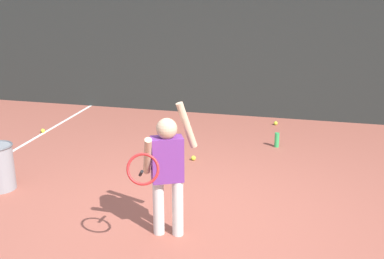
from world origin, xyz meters
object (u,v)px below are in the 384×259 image
tennis_player (166,167)px  tennis_ball_4 (43,131)px  tennis_ball_0 (193,158)px  tennis_ball_2 (276,123)px  water_bottle (277,140)px

tennis_player → tennis_ball_4: 4.01m
tennis_player → tennis_ball_0: size_ratio=20.46×
tennis_ball_2 → water_bottle: bearing=-85.2°
water_bottle → tennis_ball_2: water_bottle is taller
tennis_player → tennis_ball_0: bearing=71.0°
water_bottle → tennis_ball_0: 1.38m
tennis_ball_2 → tennis_ball_4: (-3.70, -1.33, 0.00)m
water_bottle → tennis_ball_2: 1.13m
tennis_ball_2 → tennis_player: bearing=-101.0°
tennis_player → tennis_ball_2: size_ratio=20.46×
tennis_player → tennis_ball_4: (-2.93, 2.66, -0.69)m
tennis_ball_2 → tennis_ball_4: 3.93m
tennis_ball_0 → tennis_ball_4: same height
water_bottle → tennis_player: bearing=-106.9°
tennis_ball_0 → tennis_ball_4: size_ratio=1.00×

